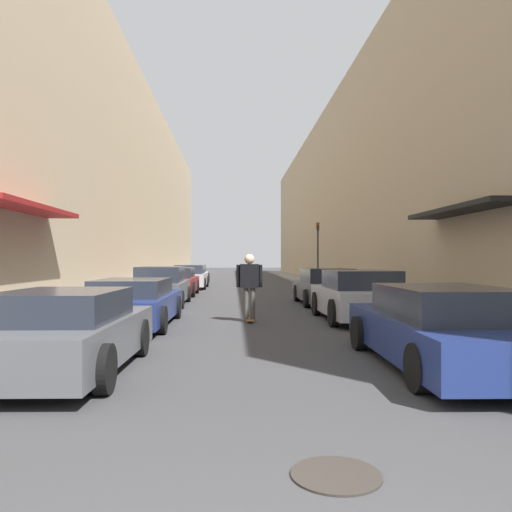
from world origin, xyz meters
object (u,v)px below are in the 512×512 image
Objects in this scene: parked_car_left_0 at (66,333)px; parked_car_left_1 at (134,303)px; traffic_light at (318,247)px; parked_car_left_2 at (161,287)px; parked_car_right_1 at (359,296)px; parked_car_left_4 at (190,277)px; parked_car_left_5 at (194,274)px; parked_car_right_0 at (441,328)px; parked_car_right_2 at (326,287)px; skateboarder at (249,280)px; manhole_cover at (336,475)px; parked_car_left_3 at (176,282)px.

parked_car_left_0 is 0.84× the size of parked_car_left_1.
traffic_light is (7.32, 21.22, 1.77)m from parked_car_left_0.
parked_car_right_1 is at bearing -38.20° from parked_car_left_2.
parked_car_left_1 is at bearing -172.12° from parked_car_right_1.
parked_car_left_4 is (0.00, 21.02, 0.05)m from parked_car_left_0.
parked_car_left_5 is at bearing 106.30° from parked_car_right_1.
parked_car_right_0 is 10.59m from parked_car_right_2.
parked_car_right_2 is 5.78m from skateboarder.
parked_car_left_0 is 4.84m from manhole_cover.
parked_car_right_2 is (0.21, 10.59, 0.03)m from parked_car_right_0.
parked_car_left_3 is 19.42m from manhole_cover.
parked_car_left_2 reaches higher than parked_car_right_0.
parked_car_right_2 is at bearing 59.07° from skateboarder.
traffic_light reaches higher than skateboarder.
skateboarder is (3.00, -4.84, 0.45)m from parked_car_left_2.
skateboarder is (-2.96, -0.15, 0.45)m from parked_car_right_1.
parked_car_left_5 is (-0.19, 21.44, 0.03)m from parked_car_left_1.
parked_car_left_1 is 15.90m from parked_car_left_4.
parked_car_left_2 is 4.91m from parked_car_left_3.
parked_car_right_1 is 0.94× the size of parked_car_right_2.
skateboarder is at bearing -72.73° from parked_car_left_3.
parked_car_left_1 reaches higher than manhole_cover.
parked_car_left_1 is 1.05× the size of parked_car_left_5.
parked_car_left_2 is at bearing -125.17° from traffic_light.
parked_car_right_2 reaches higher than parked_car_left_1.
parked_car_left_5 is 1.11× the size of parked_car_right_1.
manhole_cover is (-2.60, -9.50, -0.65)m from parked_car_right_1.
parked_car_left_0 is 12.20m from parked_car_right_2.
parked_car_left_0 is at bearing -89.53° from parked_car_left_5.
parked_car_left_4 reaches higher than manhole_cover.
parked_car_left_2 is at bearing 90.80° from parked_car_left_0.
parked_car_left_0 is 10.63m from parked_car_left_2.
traffic_light is (1.71, 21.09, 1.76)m from parked_car_right_0.
parked_car_left_0 is 21.02m from parked_car_left_4.
parked_car_left_4 is at bearing 97.44° from manhole_cover.
parked_car_right_0 reaches higher than manhole_cover.
parked_car_right_0 is 5.80m from parked_car_right_1.
skateboarder is 16.12m from traffic_light.
skateboarder reaches higher than parked_car_left_4.
skateboarder is (2.85, -15.24, 0.47)m from parked_car_left_4.
parked_car_left_2 reaches higher than manhole_cover.
parked_car_right_2 is at bearing 43.83° from parked_car_left_1.
manhole_cover is (3.21, -24.59, -0.63)m from parked_car_left_4.
traffic_light reaches higher than parked_car_right_1.
manhole_cover is (3.43, -30.13, -0.60)m from parked_car_left_5.
parked_car_right_2 is at bearing -98.15° from traffic_light.
parked_car_left_1 is at bearing 90.25° from parked_car_left_0.
parked_car_right_1 is at bearing 87.95° from parked_car_right_0.
parked_car_left_3 is (-0.15, 10.42, 0.04)m from parked_car_left_1.
manhole_cover is at bearing -82.56° from parked_car_left_4.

